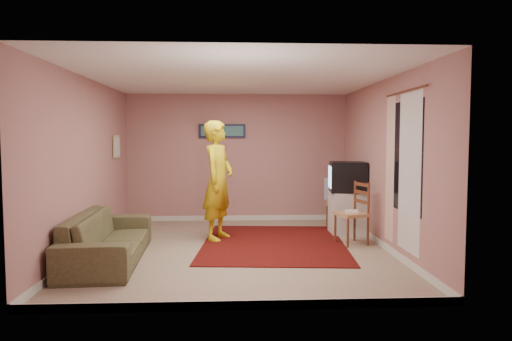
{
  "coord_description": "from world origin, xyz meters",
  "views": [
    {
      "loc": [
        -0.07,
        -6.89,
        1.69
      ],
      "look_at": [
        0.3,
        0.6,
        1.17
      ],
      "focal_mm": 32.0,
      "sensor_mm": 36.0,
      "label": 1
    }
  ],
  "objects_px": {
    "tv_cabinet": "(347,213)",
    "crt_tv": "(347,177)",
    "chair_b": "(352,206)",
    "sofa": "(108,237)",
    "chair_a": "(337,198)",
    "person": "(218,180)"
  },
  "relations": [
    {
      "from": "tv_cabinet",
      "to": "chair_b",
      "type": "bearing_deg",
      "value": -99.31
    },
    {
      "from": "tv_cabinet",
      "to": "person",
      "type": "xyz_separation_m",
      "value": [
        -2.28,
        -0.34,
        0.62
      ]
    },
    {
      "from": "tv_cabinet",
      "to": "crt_tv",
      "type": "distance_m",
      "value": 0.64
    },
    {
      "from": "crt_tv",
      "to": "sofa",
      "type": "relative_size",
      "value": 0.3
    },
    {
      "from": "sofa",
      "to": "person",
      "type": "height_order",
      "value": "person"
    },
    {
      "from": "person",
      "to": "chair_a",
      "type": "bearing_deg",
      "value": -41.63
    },
    {
      "from": "crt_tv",
      "to": "chair_b",
      "type": "bearing_deg",
      "value": -91.77
    },
    {
      "from": "sofa",
      "to": "crt_tv",
      "type": "bearing_deg",
      "value": -69.6
    },
    {
      "from": "crt_tv",
      "to": "person",
      "type": "bearing_deg",
      "value": -164.4
    },
    {
      "from": "sofa",
      "to": "chair_a",
      "type": "bearing_deg",
      "value": -59.93
    },
    {
      "from": "crt_tv",
      "to": "person",
      "type": "xyz_separation_m",
      "value": [
        -2.27,
        -0.34,
        -0.02
      ]
    },
    {
      "from": "chair_a",
      "to": "person",
      "type": "relative_size",
      "value": 0.24
    },
    {
      "from": "tv_cabinet",
      "to": "person",
      "type": "distance_m",
      "value": 2.38
    },
    {
      "from": "chair_b",
      "to": "person",
      "type": "height_order",
      "value": "person"
    },
    {
      "from": "crt_tv",
      "to": "chair_b",
      "type": "height_order",
      "value": "crt_tv"
    },
    {
      "from": "tv_cabinet",
      "to": "sofa",
      "type": "distance_m",
      "value": 4.1
    },
    {
      "from": "crt_tv",
      "to": "sofa",
      "type": "distance_m",
      "value": 4.15
    },
    {
      "from": "crt_tv",
      "to": "chair_b",
      "type": "distance_m",
      "value": 0.89
    },
    {
      "from": "tv_cabinet",
      "to": "sofa",
      "type": "xyz_separation_m",
      "value": [
        -3.75,
        -1.65,
        -0.04
      ]
    },
    {
      "from": "tv_cabinet",
      "to": "person",
      "type": "bearing_deg",
      "value": -171.52
    },
    {
      "from": "chair_b",
      "to": "person",
      "type": "relative_size",
      "value": 0.28
    },
    {
      "from": "tv_cabinet",
      "to": "chair_b",
      "type": "height_order",
      "value": "chair_b"
    }
  ]
}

